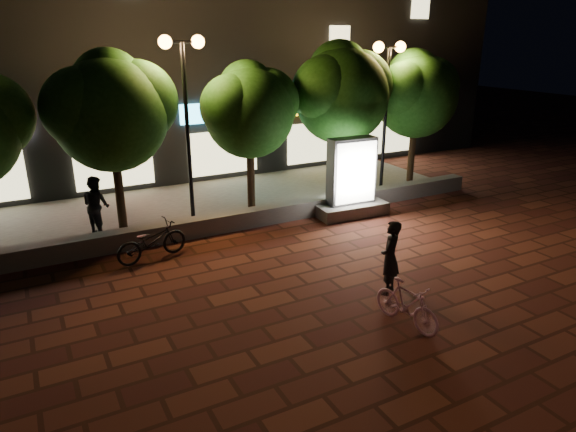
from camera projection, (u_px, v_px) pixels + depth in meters
ground at (329, 279)px, 11.64m from camera, size 80.00×80.00×0.00m
retaining_wall at (256, 217)px, 14.88m from camera, size 16.00×0.45×0.50m
sidewalk at (224, 201)px, 17.03m from camera, size 16.00×5.00×0.08m
building_block at (161, 42)px, 20.77m from camera, size 28.00×8.12×11.30m
tree_left at (111, 107)px, 13.50m from camera, size 3.60×3.00×4.89m
tree_mid at (250, 107)px, 15.35m from camera, size 3.24×2.70×4.50m
tree_right at (342, 90)px, 16.70m from camera, size 3.72×3.10×5.07m
tree_far_right at (417, 91)px, 18.18m from camera, size 3.48×2.90×4.76m
street_lamp_left at (184, 82)px, 13.95m from camera, size 1.26×0.36×5.18m
street_lamp_right at (388, 78)px, 17.10m from camera, size 1.26×0.36×4.98m
ad_kiosk at (351, 184)px, 15.55m from camera, size 2.26×1.22×2.39m
scooter_pink at (407, 304)px, 9.64m from camera, size 0.66×1.56×0.91m
rider at (390, 258)px, 10.77m from camera, size 0.71×0.67×1.64m
scooter_parked at (152, 241)px, 12.53m from camera, size 1.90×1.01×0.95m
pedestrian at (96, 205)px, 13.84m from camera, size 0.92×0.99×1.63m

